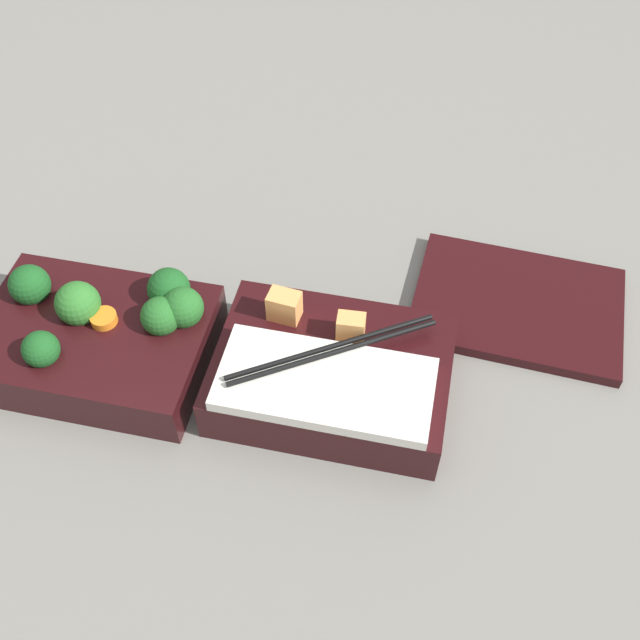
{
  "coord_description": "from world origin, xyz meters",
  "views": [
    {
      "loc": [
        0.19,
        -0.38,
        0.6
      ],
      "look_at": [
        0.1,
        0.06,
        0.05
      ],
      "focal_mm": 42.0,
      "sensor_mm": 36.0,
      "label": 1
    }
  ],
  "objects": [
    {
      "name": "ground_plane",
      "position": [
        0.0,
        0.0,
        0.0
      ],
      "size": [
        3.0,
        3.0,
        0.0
      ],
      "primitive_type": "plane",
      "color": "slate"
    },
    {
      "name": "bento_lid",
      "position": [
        0.29,
        0.16,
        0.01
      ],
      "size": [
        0.22,
        0.16,
        0.01
      ],
      "primitive_type": "cube",
      "rotation": [
        0.0,
        0.0,
        -0.06
      ],
      "color": "black",
      "rests_on": "ground_plane"
    },
    {
      "name": "bento_tray_rice",
      "position": [
        0.12,
        0.02,
        0.03
      ],
      "size": [
        0.22,
        0.15,
        0.08
      ],
      "color": "black",
      "rests_on": "ground_plane"
    },
    {
      "name": "bento_tray_vegetable",
      "position": [
        -0.11,
        0.01,
        0.03
      ],
      "size": [
        0.22,
        0.15,
        0.08
      ],
      "color": "black",
      "rests_on": "ground_plane"
    }
  ]
}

